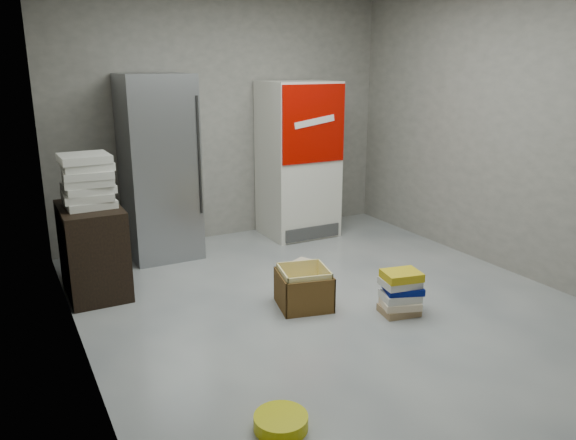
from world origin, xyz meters
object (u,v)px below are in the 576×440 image
Objects in this scene: coke_cooler at (298,160)px; wood_shelf at (93,250)px; steel_fridge at (159,168)px; cardboard_box at (304,291)px; phonebook_stack_main at (401,293)px.

coke_cooler reaches higher than wood_shelf.
wood_shelf is (-2.48, -0.72, -0.50)m from coke_cooler.
steel_fridge is 3.73× the size of cardboard_box.
coke_cooler is 2.25× the size of wood_shelf.
cardboard_box is at bearing -37.35° from wood_shelf.
steel_fridge is at bearing 179.82° from coke_cooler.
cardboard_box is (-0.63, 0.50, -0.04)m from phonebook_stack_main.
steel_fridge is 4.89× the size of phonebook_stack_main.
wood_shelf is at bearing 155.81° from cardboard_box.
steel_fridge is 1.06× the size of coke_cooler.
coke_cooler is at bearing 16.28° from wood_shelf.
steel_fridge reaches higher than wood_shelf.
phonebook_stack_main is at bearing -37.56° from wood_shelf.
phonebook_stack_main is (2.14, -1.64, -0.22)m from wood_shelf.
wood_shelf reaches higher than phonebook_stack_main.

